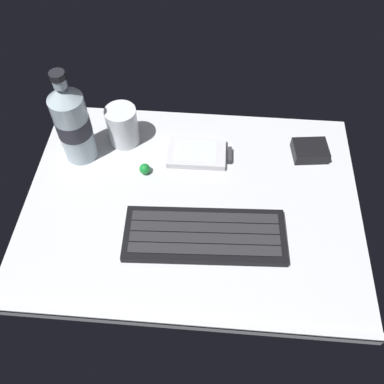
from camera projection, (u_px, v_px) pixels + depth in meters
The scene contains 7 objects.
ground_plane at pixel (192, 205), 80.87cm from camera, with size 64.00×48.00×2.80cm.
keyboard at pixel (205, 235), 74.91cm from camera, with size 29.50×12.40×1.70cm.
handheld_device at pixel (200, 154), 86.27cm from camera, with size 12.88×7.78×1.50cm.
juice_cup at pixel (123, 127), 86.33cm from camera, with size 6.40×6.40×8.50cm.
water_bottle at pixel (73, 123), 79.92cm from camera, with size 6.73×6.73×20.80cm.
charger_block at pixel (310, 151), 86.11cm from camera, with size 7.00×5.60×2.40cm, color black.
trackball_mouse at pixel (145, 169), 83.43cm from camera, with size 2.20×2.20×2.20cm, color #198C33.
Camera 1 is at (3.60, -45.24, 66.16)cm, focal length 39.07 mm.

